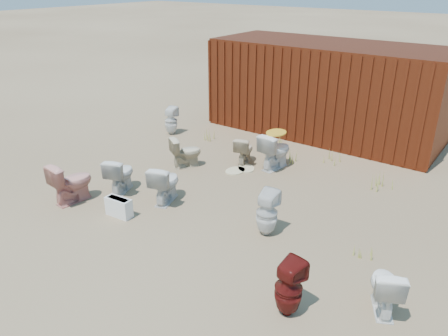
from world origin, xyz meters
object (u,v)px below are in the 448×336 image
Objects in this scene: toilet_front_c at (165,183)px; toilet_back_yellowlid at (275,151)px; toilet_front_a at (120,174)px; shipping_container at (326,89)px; toilet_back_e at (267,213)px; loose_tank at (119,207)px; toilet_back_beige_right at (186,152)px; toilet_front_e at (385,288)px; toilet_front_maroon at (289,288)px; toilet_back_beige_left at (244,150)px; toilet_front_pink at (71,182)px; toilet_back_a at (171,121)px.

toilet_front_c is 0.92× the size of toilet_back_yellowlid.
toilet_front_a is 0.96× the size of toilet_front_c.
shipping_container reaches higher than toilet_back_yellowlid.
toilet_back_e is 2.67m from loose_tank.
loose_tank is (0.48, -2.40, -0.17)m from toilet_back_beige_right.
toilet_back_yellowlid reaches higher than toilet_front_a.
shipping_container is 7.56× the size of toilet_back_e.
toilet_front_e is 0.87× the size of toilet_back_e.
toilet_front_a is 3.19m from toilet_back_e.
toilet_back_beige_left is (-3.18, 3.73, -0.07)m from toilet_front_maroon.
toilet_front_pink is 3.83m from toilet_back_beige_left.
toilet_front_pink is 1.77m from toilet_front_c.
toilet_front_a is 0.92× the size of toilet_back_e.
toilet_back_yellowlid is (0.72, 0.17, 0.09)m from toilet_back_beige_left.
toilet_front_e is 4.61m from loose_tank.
toilet_front_pink is 1.07× the size of toilet_back_a.
toilet_front_e is 0.99× the size of toilet_back_beige_right.
toilet_front_pink reaches higher than toilet_back_beige_right.
toilet_front_maroon is 7.25m from toilet_back_a.
toilet_back_yellowlid is at bearing -48.21° from toilet_front_maroon.
toilet_front_pink is 2.62m from toilet_back_beige_right.
toilet_front_c reaches higher than toilet_front_a.
toilet_front_e is at bearing -169.04° from toilet_front_pink.
shipping_container is 4.24m from toilet_back_a.
toilet_front_pink is at bearing 17.77° from toilet_front_c.
shipping_container is 7.47× the size of toilet_front_pink.
toilet_front_maroon is 4.91m from toilet_back_beige_left.
toilet_back_beige_right is (0.66, 2.53, -0.05)m from toilet_front_pink.
shipping_container reaches higher than toilet_back_beige_right.
toilet_front_c is 1.11× the size of toilet_front_e.
toilet_front_c is at bearing -97.30° from shipping_container.
toilet_back_e is at bearing -74.92° from shipping_container.
toilet_back_beige_left is at bearing -40.04° from toilet_front_maroon.
toilet_front_e is 0.83× the size of toilet_back_yellowlid.
toilet_front_e is at bearing 155.50° from toilet_front_a.
toilet_back_e is at bearing 114.64° from toilet_back_beige_left.
toilet_front_pink is at bearing 105.95° from toilet_back_beige_right.
toilet_back_e reaches higher than loose_tank.
loose_tank is (-1.17, -3.52, -0.24)m from toilet_back_yellowlid.
toilet_back_yellowlid is at bearing -69.23° from toilet_front_e.
toilet_back_beige_right reaches higher than toilet_back_beige_left.
toilet_front_pink is at bearing 65.70° from toilet_back_yellowlid.
toilet_front_pink is at bearing 92.86° from toilet_back_a.
toilet_back_yellowlid reaches higher than toilet_back_e.
toilet_front_pink is 4.12m from toilet_back_a.
toilet_back_e is (3.17, 0.36, 0.03)m from toilet_front_a.
toilet_back_a is at bearing -53.52° from toilet_front_e.
toilet_back_yellowlid is 3.71m from loose_tank.
toilet_back_a is at bearing -68.73° from toilet_front_pink.
toilet_back_e is (3.58, 1.19, -0.00)m from toilet_front_pink.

